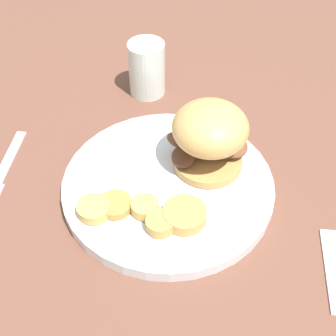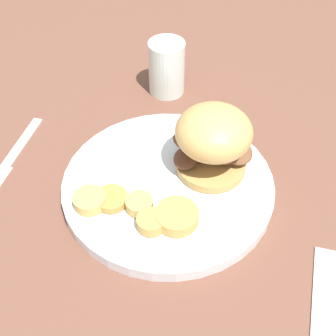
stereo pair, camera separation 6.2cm
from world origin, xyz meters
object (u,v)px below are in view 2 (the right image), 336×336
object	(u,v)px
dinner_plate	(168,185)
fork	(14,153)
drinking_glass	(167,68)
sandwich	(213,140)

from	to	relation	value
dinner_plate	fork	xyz separation A→B (m)	(0.21, -0.13, -0.01)
fork	drinking_glass	size ratio (longest dim) A/B	1.58
sandwich	drinking_glass	bearing A→B (deg)	-88.39
sandwich	drinking_glass	world-z (taller)	sandwich
sandwich	drinking_glass	distance (m)	0.22
sandwich	drinking_glass	size ratio (longest dim) A/B	1.30
drinking_glass	sandwich	bearing A→B (deg)	91.61
fork	drinking_glass	distance (m)	0.28
dinner_plate	drinking_glass	bearing A→B (deg)	-104.57
fork	dinner_plate	bearing A→B (deg)	147.34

